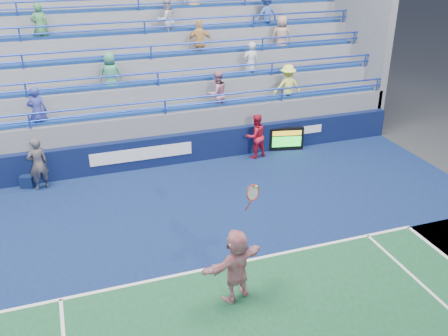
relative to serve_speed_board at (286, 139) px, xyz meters
name	(u,v)px	position (x,y,z in m)	size (l,w,h in m)	color
ground	(229,265)	(-4.57, -6.26, -0.46)	(120.00, 120.00, 0.00)	#333538
sponsor_wall	(169,150)	(-4.57, 0.24, 0.09)	(18.00, 0.32, 1.10)	#0B153D
bleacher_stand	(147,94)	(-4.57, 4.01, 1.08)	(18.00, 5.60, 6.13)	slate
serve_speed_board	(286,139)	(0.00, 0.00, 0.00)	(1.33, 0.41, 0.92)	black
judge_chair	(28,180)	(-9.41, 0.02, -0.22)	(0.54, 0.55, 0.74)	#0D1B40
tennis_player	(236,265)	(-4.83, -7.47, 0.44)	(1.74, 1.06, 2.87)	white
line_judge	(38,164)	(-9.00, -0.30, 0.43)	(0.65, 0.43, 1.78)	#131736
ball_girl	(256,136)	(-1.37, -0.21, 0.38)	(0.82, 0.64, 1.68)	red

